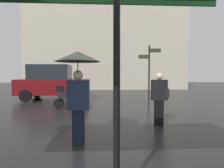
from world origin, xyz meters
TOP-DOWN VIEW (x-y plane):
  - pedestrian_with_umbrella at (-1.00, 1.15)m, footprint 0.97×0.97m
  - pedestrian_with_bag at (1.22, 2.58)m, footprint 0.49×0.24m
  - parked_scooter at (-1.90, 5.42)m, footprint 1.51×0.32m
  - parked_car_left at (-3.40, 8.52)m, footprint 4.14×2.06m
  - street_signpost at (1.80, 6.11)m, footprint 1.08×0.08m
  - building_block at (0.00, 16.34)m, footprint 15.77×2.89m

SIDE VIEW (x-z plane):
  - parked_scooter at x=-1.90m, z-range -0.06..1.18m
  - pedestrian_with_bag at x=1.22m, z-range 0.11..1.68m
  - parked_car_left at x=-3.40m, z-range 0.00..2.07m
  - pedestrian_with_umbrella at x=-1.00m, z-range 0.57..2.58m
  - street_signpost at x=1.80m, z-range 0.31..3.22m
  - building_block at x=0.00m, z-range 0.00..17.56m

